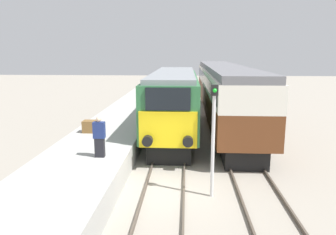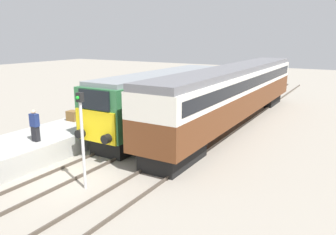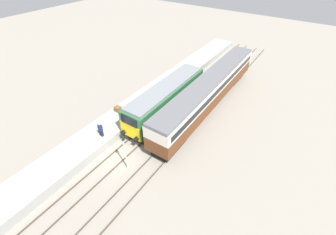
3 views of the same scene
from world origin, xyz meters
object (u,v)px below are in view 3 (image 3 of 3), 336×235
(passenger_carriage, at_px, (210,89))
(person_on_platform, at_px, (101,130))
(signal_post, at_px, (125,150))
(luggage_crate, at_px, (118,109))
(locomotive, at_px, (166,99))

(passenger_carriage, xyz_separation_m, person_on_platform, (-5.95, -11.83, -0.68))
(person_on_platform, height_order, signal_post, signal_post)
(passenger_carriage, relative_size, person_on_platform, 13.61)
(luggage_crate, bearing_deg, person_on_platform, -68.53)
(locomotive, height_order, signal_post, signal_post)
(passenger_carriage, height_order, person_on_platform, passenger_carriage)
(person_on_platform, bearing_deg, locomotive, 71.72)
(passenger_carriage, bearing_deg, signal_post, -97.52)
(passenger_carriage, relative_size, luggage_crate, 30.85)
(locomotive, height_order, passenger_carriage, passenger_carriage)
(person_on_platform, xyz_separation_m, luggage_crate, (-1.53, 3.89, -0.48))
(person_on_platform, distance_m, signal_post, 4.41)
(luggage_crate, bearing_deg, locomotive, 43.21)
(locomotive, distance_m, passenger_carriage, 5.35)
(locomotive, distance_m, person_on_platform, 8.14)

